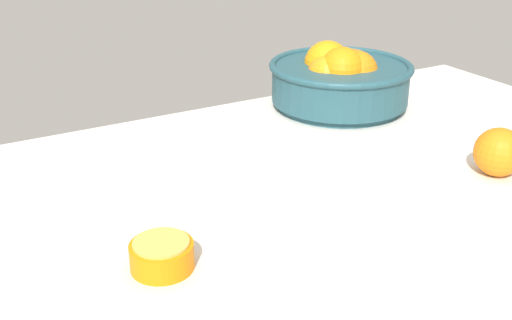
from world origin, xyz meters
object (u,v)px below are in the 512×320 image
fruit_bowl (340,79)px  orange_half_0 (162,255)px  cutting_board (217,238)px  loose_orange_0 (499,152)px

fruit_bowl → orange_half_0: fruit_bowl is taller
orange_half_0 → cutting_board: bearing=27.5°
orange_half_0 → loose_orange_0: (50.97, 1.92, -0.39)cm
fruit_bowl → loose_orange_0: fruit_bowl is taller
fruit_bowl → orange_half_0: bearing=-143.3°
cutting_board → loose_orange_0: bearing=-3.1°
cutting_board → loose_orange_0: (42.85, -2.30, 2.29)cm
fruit_bowl → cutting_board: fruit_bowl is taller
fruit_bowl → cutting_board: 52.25cm
orange_half_0 → loose_orange_0: size_ratio=0.94×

